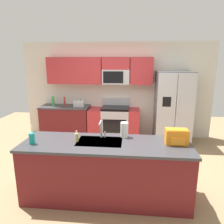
{
  "coord_description": "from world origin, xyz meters",
  "views": [
    {
      "loc": [
        0.42,
        -3.62,
        2.07
      ],
      "look_at": [
        0.01,
        0.6,
        1.05
      ],
      "focal_mm": 33.27,
      "sensor_mm": 36.0,
      "label": 1
    }
  ],
  "objects_px": {
    "drink_cup_teal": "(32,138)",
    "paper_towel_roll": "(124,130)",
    "range_oven": "(114,123)",
    "pepper_mill": "(65,101)",
    "toaster": "(79,103)",
    "bottle_green": "(53,101)",
    "sink_faucet": "(101,128)",
    "backpack": "(177,136)",
    "refrigerator": "(173,108)",
    "soap_dispenser": "(77,137)"
  },
  "relations": [
    {
      "from": "drink_cup_teal",
      "to": "backpack",
      "type": "relative_size",
      "value": 0.88
    },
    {
      "from": "pepper_mill",
      "to": "paper_towel_roll",
      "type": "relative_size",
      "value": 1.06
    },
    {
      "from": "range_oven",
      "to": "toaster",
      "type": "height_order",
      "value": "range_oven"
    },
    {
      "from": "sink_faucet",
      "to": "backpack",
      "type": "bearing_deg",
      "value": -6.75
    },
    {
      "from": "refrigerator",
      "to": "paper_towel_roll",
      "type": "height_order",
      "value": "refrigerator"
    },
    {
      "from": "soap_dispenser",
      "to": "paper_towel_roll",
      "type": "height_order",
      "value": "paper_towel_roll"
    },
    {
      "from": "refrigerator",
      "to": "pepper_mill",
      "type": "height_order",
      "value": "refrigerator"
    },
    {
      "from": "drink_cup_teal",
      "to": "soap_dispenser",
      "type": "height_order",
      "value": "drink_cup_teal"
    },
    {
      "from": "sink_faucet",
      "to": "paper_towel_roll",
      "type": "relative_size",
      "value": 1.17
    },
    {
      "from": "sink_faucet",
      "to": "drink_cup_teal",
      "type": "relative_size",
      "value": 1.0
    },
    {
      "from": "range_oven",
      "to": "refrigerator",
      "type": "relative_size",
      "value": 0.74
    },
    {
      "from": "toaster",
      "to": "pepper_mill",
      "type": "relative_size",
      "value": 1.1
    },
    {
      "from": "bottle_green",
      "to": "sink_faucet",
      "type": "xyz_separation_m",
      "value": [
        1.67,
        -2.3,
        0.03
      ]
    },
    {
      "from": "refrigerator",
      "to": "sink_faucet",
      "type": "height_order",
      "value": "refrigerator"
    },
    {
      "from": "backpack",
      "to": "sink_faucet",
      "type": "bearing_deg",
      "value": 173.25
    },
    {
      "from": "pepper_mill",
      "to": "bottle_green",
      "type": "relative_size",
      "value": 0.95
    },
    {
      "from": "refrigerator",
      "to": "bottle_green",
      "type": "bearing_deg",
      "value": 179.68
    },
    {
      "from": "bottle_green",
      "to": "toaster",
      "type": "bearing_deg",
      "value": 0.13
    },
    {
      "from": "pepper_mill",
      "to": "paper_towel_roll",
      "type": "xyz_separation_m",
      "value": [
        1.72,
        -2.27,
        -0.01
      ]
    },
    {
      "from": "refrigerator",
      "to": "paper_towel_roll",
      "type": "xyz_separation_m",
      "value": [
        -1.17,
        -2.2,
        0.09
      ]
    },
    {
      "from": "toaster",
      "to": "bottle_green",
      "type": "distance_m",
      "value": 0.72
    },
    {
      "from": "sink_faucet",
      "to": "pepper_mill",
      "type": "bearing_deg",
      "value": 120.02
    },
    {
      "from": "backpack",
      "to": "toaster",
      "type": "bearing_deg",
      "value": 130.49
    },
    {
      "from": "toaster",
      "to": "drink_cup_teal",
      "type": "relative_size",
      "value": 0.99
    },
    {
      "from": "drink_cup_teal",
      "to": "paper_towel_roll",
      "type": "height_order",
      "value": "drink_cup_teal"
    },
    {
      "from": "range_oven",
      "to": "backpack",
      "type": "xyz_separation_m",
      "value": [
        1.13,
        -2.49,
        0.57
      ]
    },
    {
      "from": "toaster",
      "to": "sink_faucet",
      "type": "height_order",
      "value": "sink_faucet"
    },
    {
      "from": "range_oven",
      "to": "sink_faucet",
      "type": "relative_size",
      "value": 4.82
    },
    {
      "from": "range_oven",
      "to": "drink_cup_teal",
      "type": "xyz_separation_m",
      "value": [
        -0.98,
        -2.68,
        0.54
      ]
    },
    {
      "from": "range_oven",
      "to": "pepper_mill",
      "type": "xyz_separation_m",
      "value": [
        -1.36,
        -0.0,
        0.58
      ]
    },
    {
      "from": "toaster",
      "to": "pepper_mill",
      "type": "distance_m",
      "value": 0.42
    },
    {
      "from": "paper_towel_roll",
      "to": "sink_faucet",
      "type": "bearing_deg",
      "value": -166.72
    },
    {
      "from": "toaster",
      "to": "backpack",
      "type": "distance_m",
      "value": 3.2
    },
    {
      "from": "bottle_green",
      "to": "sink_faucet",
      "type": "distance_m",
      "value": 2.84
    },
    {
      "from": "paper_towel_roll",
      "to": "backpack",
      "type": "xyz_separation_m",
      "value": [
        0.77,
        -0.22,
        -0.0
      ]
    },
    {
      "from": "backpack",
      "to": "bottle_green",
      "type": "bearing_deg",
      "value": 139.01
    },
    {
      "from": "refrigerator",
      "to": "backpack",
      "type": "height_order",
      "value": "refrigerator"
    },
    {
      "from": "refrigerator",
      "to": "sink_faucet",
      "type": "bearing_deg",
      "value": -123.87
    },
    {
      "from": "refrigerator",
      "to": "toaster",
      "type": "relative_size",
      "value": 6.61
    },
    {
      "from": "refrigerator",
      "to": "soap_dispenser",
      "type": "height_order",
      "value": "refrigerator"
    },
    {
      "from": "drink_cup_teal",
      "to": "paper_towel_roll",
      "type": "bearing_deg",
      "value": 17.25
    },
    {
      "from": "paper_towel_roll",
      "to": "backpack",
      "type": "bearing_deg",
      "value": -15.83
    },
    {
      "from": "bottle_green",
      "to": "paper_towel_roll",
      "type": "xyz_separation_m",
      "value": [
        2.03,
        -2.21,
        -0.01
      ]
    },
    {
      "from": "sink_faucet",
      "to": "drink_cup_teal",
      "type": "distance_m",
      "value": 1.04
    },
    {
      "from": "drink_cup_teal",
      "to": "backpack",
      "type": "height_order",
      "value": "drink_cup_teal"
    },
    {
      "from": "pepper_mill",
      "to": "soap_dispenser",
      "type": "relative_size",
      "value": 1.5
    },
    {
      "from": "sink_faucet",
      "to": "paper_towel_roll",
      "type": "bearing_deg",
      "value": 13.28
    },
    {
      "from": "pepper_mill",
      "to": "sink_faucet",
      "type": "height_order",
      "value": "sink_faucet"
    },
    {
      "from": "refrigerator",
      "to": "bottle_green",
      "type": "xyz_separation_m",
      "value": [
        -3.2,
        0.02,
        0.11
      ]
    },
    {
      "from": "pepper_mill",
      "to": "toaster",
      "type": "bearing_deg",
      "value": -6.91
    }
  ]
}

